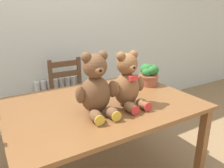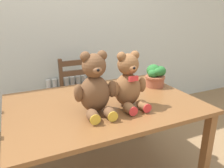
{
  "view_description": "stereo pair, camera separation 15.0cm",
  "coord_description": "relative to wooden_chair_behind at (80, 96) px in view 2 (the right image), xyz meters",
  "views": [
    {
      "loc": [
        -0.72,
        -0.85,
        1.38
      ],
      "look_at": [
        0.01,
        0.37,
        0.9
      ],
      "focal_mm": 35.0,
      "sensor_mm": 36.0,
      "label": 1
    },
    {
      "loc": [
        -0.59,
        -0.92,
        1.38
      ],
      "look_at": [
        0.01,
        0.37,
        0.9
      ],
      "focal_mm": 35.0,
      "sensor_mm": 36.0,
      "label": 2
    }
  ],
  "objects": [
    {
      "name": "wall_back",
      "position": [
        -0.07,
        0.37,
        0.85
      ],
      "size": [
        8.0,
        0.04,
        2.6
      ],
      "primitive_type": "cube",
      "color": "silver",
      "rests_on": "ground_plane"
    },
    {
      "name": "radiator",
      "position": [
        -0.04,
        0.3,
        -0.18
      ],
      "size": [
        0.59,
        0.1,
        0.59
      ],
      "color": "silver",
      "rests_on": "ground_plane"
    },
    {
      "name": "dining_table",
      "position": [
        -0.07,
        -0.87,
        0.19
      ],
      "size": [
        1.4,
        0.99,
        0.72
      ],
      "color": "brown",
      "rests_on": "ground_plane"
    },
    {
      "name": "wooden_chair_behind",
      "position": [
        0.0,
        0.0,
        0.0
      ],
      "size": [
        0.38,
        0.41,
        0.87
      ],
      "rotation": [
        0.0,
        0.0,
        3.14
      ],
      "color": "brown",
      "rests_on": "ground_plane"
    },
    {
      "name": "teddy_bear_left",
      "position": [
        -0.18,
        -1.01,
        0.45
      ],
      "size": [
        0.29,
        0.3,
        0.42
      ],
      "rotation": [
        0.0,
        0.0,
        3.07
      ],
      "color": "brown",
      "rests_on": "dining_table"
    },
    {
      "name": "teddy_bear_right",
      "position": [
        0.07,
        -1.01,
        0.44
      ],
      "size": [
        0.28,
        0.27,
        0.4
      ],
      "rotation": [
        0.0,
        0.0,
        3.14
      ],
      "color": "brown",
      "rests_on": "dining_table"
    },
    {
      "name": "potted_plant",
      "position": [
        0.51,
        -0.73,
        0.37
      ],
      "size": [
        0.21,
        0.19,
        0.2
      ],
      "color": "#9E5138",
      "rests_on": "dining_table"
    }
  ]
}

